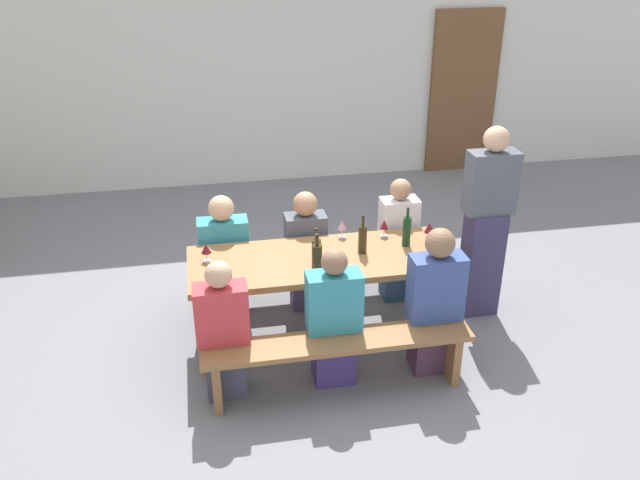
{
  "coord_description": "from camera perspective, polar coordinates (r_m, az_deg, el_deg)",
  "views": [
    {
      "loc": [
        -0.84,
        -4.41,
        3.12
      ],
      "look_at": [
        0.0,
        0.0,
        0.9
      ],
      "focal_mm": 36.79,
      "sensor_mm": 36.0,
      "label": 1
    }
  ],
  "objects": [
    {
      "name": "ground_plane",
      "position": [
        5.47,
        -0.0,
        -8.48
      ],
      "size": [
        24.0,
        24.0,
        0.0
      ],
      "primitive_type": "plane",
      "color": "slate"
    },
    {
      "name": "back_wall",
      "position": [
        8.36,
        -5.02,
        15.75
      ],
      "size": [
        14.0,
        0.2,
        3.2
      ],
      "primitive_type": "cube",
      "color": "silver",
      "rests_on": "ground"
    },
    {
      "name": "wooden_door",
      "position": [
        8.98,
        12.35,
        12.41
      ],
      "size": [
        0.9,
        0.06,
        2.1
      ],
      "primitive_type": "cube",
      "color": "brown",
      "rests_on": "ground"
    },
    {
      "name": "tasting_table",
      "position": [
        5.12,
        -0.0,
        -2.32
      ],
      "size": [
        2.03,
        0.76,
        0.75
      ],
      "color": "olive",
      "rests_on": "ground"
    },
    {
      "name": "bench_near",
      "position": [
        4.72,
        1.57,
        -9.6
      ],
      "size": [
        1.93,
        0.3,
        0.45
      ],
      "color": "olive",
      "rests_on": "ground"
    },
    {
      "name": "bench_far",
      "position": [
        5.86,
        -1.25,
        -1.87
      ],
      "size": [
        1.93,
        0.3,
        0.45
      ],
      "color": "olive",
      "rests_on": "ground"
    },
    {
      "name": "wine_bottle_0",
      "position": [
        4.93,
        -0.32,
        -0.97
      ],
      "size": [
        0.07,
        0.07,
        0.3
      ],
      "color": "#332814",
      "rests_on": "tasting_table"
    },
    {
      "name": "wine_bottle_1",
      "position": [
        5.11,
        3.72,
        0.12
      ],
      "size": [
        0.07,
        0.07,
        0.32
      ],
      "color": "#332814",
      "rests_on": "tasting_table"
    },
    {
      "name": "wine_bottle_2",
      "position": [
        4.78,
        -0.26,
        -1.67
      ],
      "size": [
        0.08,
        0.08,
        0.33
      ],
      "color": "#332814",
      "rests_on": "tasting_table"
    },
    {
      "name": "wine_bottle_3",
      "position": [
        5.25,
        7.55,
        0.8
      ],
      "size": [
        0.07,
        0.07,
        0.33
      ],
      "color": "#143319",
      "rests_on": "tasting_table"
    },
    {
      "name": "wine_glass_0",
      "position": [
        5.05,
        -9.88,
        -0.78
      ],
      "size": [
        0.08,
        0.08,
        0.14
      ],
      "color": "silver",
      "rests_on": "tasting_table"
    },
    {
      "name": "wine_glass_1",
      "position": [
        5.36,
        1.93,
        1.26
      ],
      "size": [
        0.07,
        0.07,
        0.15
      ],
      "color": "silver",
      "rests_on": "tasting_table"
    },
    {
      "name": "wine_glass_2",
      "position": [
        5.4,
        5.6,
        1.31
      ],
      "size": [
        0.07,
        0.07,
        0.15
      ],
      "color": "silver",
      "rests_on": "tasting_table"
    },
    {
      "name": "wine_glass_3",
      "position": [
        5.35,
        9.48,
        1.03
      ],
      "size": [
        0.08,
        0.08,
        0.17
      ],
      "color": "silver",
      "rests_on": "tasting_table"
    },
    {
      "name": "seated_guest_near_0",
      "position": [
        4.68,
        -8.43,
        -8.03
      ],
      "size": [
        0.37,
        0.24,
        1.07
      ],
      "rotation": [
        0.0,
        0.0,
        1.57
      ],
      "color": "#47465E",
      "rests_on": "ground"
    },
    {
      "name": "seated_guest_near_1",
      "position": [
        4.75,
        1.21,
        -7.05
      ],
      "size": [
        0.39,
        0.24,
        1.08
      ],
      "rotation": [
        0.0,
        0.0,
        1.57
      ],
      "color": "#413171",
      "rests_on": "ground"
    },
    {
      "name": "seated_guest_near_2",
      "position": [
        4.91,
        9.93,
        -5.52
      ],
      "size": [
        0.4,
        0.24,
        1.17
      ],
      "rotation": [
        0.0,
        0.0,
        1.57
      ],
      "color": "#4F3146",
      "rests_on": "ground"
    },
    {
      "name": "seated_guest_far_0",
      "position": [
        5.59,
        -8.28,
        -1.71
      ],
      "size": [
        0.41,
        0.24,
        1.1
      ],
      "rotation": [
        0.0,
        0.0,
        -1.57
      ],
      "color": "#462951",
      "rests_on": "ground"
    },
    {
      "name": "seated_guest_far_1",
      "position": [
        5.65,
        -1.25,
        -1.13
      ],
      "size": [
        0.35,
        0.24,
        1.08
      ],
      "rotation": [
        0.0,
        0.0,
        -1.57
      ],
      "color": "#534564",
      "rests_on": "ground"
    },
    {
      "name": "seated_guest_far_2",
      "position": [
        5.81,
        6.76,
        -0.21
      ],
      "size": [
        0.32,
        0.24,
        1.14
      ],
      "rotation": [
        0.0,
        0.0,
        -1.57
      ],
      "color": "#2D4C6C",
      "rests_on": "ground"
    },
    {
      "name": "standing_host",
      "position": [
        5.61,
        14.21,
        1.14
      ],
      "size": [
        0.4,
        0.24,
        1.67
      ],
      "rotation": [
        0.0,
        0.0,
        3.14
      ],
      "color": "#383152",
      "rests_on": "ground"
    }
  ]
}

